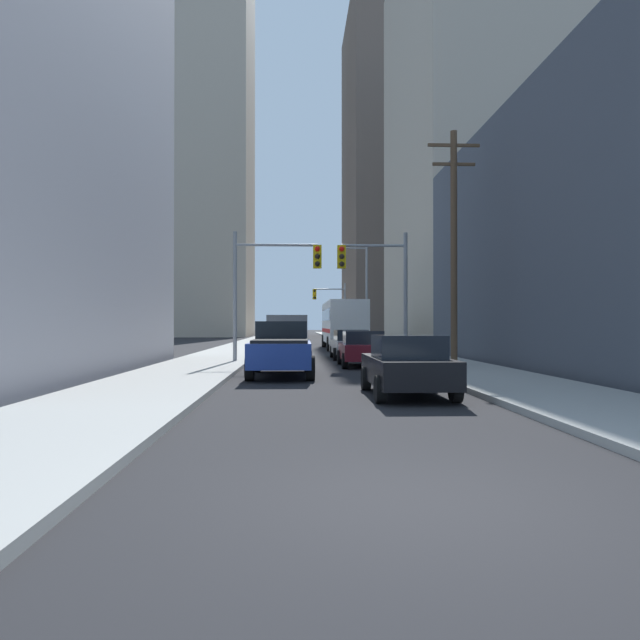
{
  "coord_description": "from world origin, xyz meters",
  "views": [
    {
      "loc": [
        -1.17,
        -5.76,
        1.78
      ],
      "look_at": [
        0.0,
        22.09,
        2.0
      ],
      "focal_mm": 33.39,
      "sensor_mm": 36.0,
      "label": 1
    }
  ],
  "objects_px": {
    "traffic_signal_near_right": "(376,276)",
    "sedan_silver": "(350,344)",
    "city_bus": "(343,323)",
    "sedan_black": "(407,365)",
    "cargo_van_grey": "(286,334)",
    "pickup_truck_blue": "(281,349)",
    "traffic_signal_near_left": "(273,275)",
    "sedan_maroon": "(363,348)",
    "traffic_signal_far_right": "(331,303)"
  },
  "relations": [
    {
      "from": "pickup_truck_blue",
      "to": "sedan_silver",
      "type": "height_order",
      "value": "pickup_truck_blue"
    },
    {
      "from": "sedan_black",
      "to": "traffic_signal_near_left",
      "type": "bearing_deg",
      "value": 107.1
    },
    {
      "from": "sedan_maroon",
      "to": "traffic_signal_far_right",
      "type": "xyz_separation_m",
      "value": [
        0.77,
        34.9,
        3.25
      ]
    },
    {
      "from": "cargo_van_grey",
      "to": "traffic_signal_near_left",
      "type": "xyz_separation_m",
      "value": [
        -0.53,
        -4.56,
        2.77
      ]
    },
    {
      "from": "pickup_truck_blue",
      "to": "traffic_signal_near_left",
      "type": "distance_m",
      "value": 7.02
    },
    {
      "from": "traffic_signal_near_right",
      "to": "sedan_maroon",
      "type": "bearing_deg",
      "value": -115.12
    },
    {
      "from": "pickup_truck_blue",
      "to": "sedan_maroon",
      "type": "bearing_deg",
      "value": 53.27
    },
    {
      "from": "pickup_truck_blue",
      "to": "traffic_signal_near_left",
      "type": "xyz_separation_m",
      "value": [
        -0.53,
        6.27,
        3.12
      ]
    },
    {
      "from": "pickup_truck_blue",
      "to": "cargo_van_grey",
      "type": "relative_size",
      "value": 1.03
    },
    {
      "from": "city_bus",
      "to": "sedan_black",
      "type": "distance_m",
      "value": 28.34
    },
    {
      "from": "sedan_black",
      "to": "traffic_signal_near_left",
      "type": "relative_size",
      "value": 0.7
    },
    {
      "from": "sedan_maroon",
      "to": "city_bus",
      "type": "bearing_deg",
      "value": 88.1
    },
    {
      "from": "sedan_maroon",
      "to": "traffic_signal_near_left",
      "type": "distance_m",
      "value": 5.38
    },
    {
      "from": "sedan_silver",
      "to": "traffic_signal_far_right",
      "type": "bearing_deg",
      "value": 88.5
    },
    {
      "from": "city_bus",
      "to": "pickup_truck_blue",
      "type": "distance_m",
      "value": 22.63
    },
    {
      "from": "traffic_signal_near_left",
      "to": "pickup_truck_blue",
      "type": "bearing_deg",
      "value": -85.15
    },
    {
      "from": "traffic_signal_far_right",
      "to": "city_bus",
      "type": "bearing_deg",
      "value": -90.59
    },
    {
      "from": "pickup_truck_blue",
      "to": "sedan_black",
      "type": "xyz_separation_m",
      "value": [
        3.26,
        -6.05,
        -0.16
      ]
    },
    {
      "from": "pickup_truck_blue",
      "to": "sedan_black",
      "type": "distance_m",
      "value": 6.87
    },
    {
      "from": "sedan_maroon",
      "to": "pickup_truck_blue",
      "type": "bearing_deg",
      "value": -126.73
    },
    {
      "from": "sedan_black",
      "to": "sedan_silver",
      "type": "relative_size",
      "value": 0.99
    },
    {
      "from": "traffic_signal_near_left",
      "to": "traffic_signal_far_right",
      "type": "distance_m",
      "value": 33.44
    },
    {
      "from": "traffic_signal_far_right",
      "to": "traffic_signal_near_right",
      "type": "bearing_deg",
      "value": -89.88
    },
    {
      "from": "sedan_maroon",
      "to": "traffic_signal_near_right",
      "type": "bearing_deg",
      "value": 64.88
    },
    {
      "from": "traffic_signal_near_right",
      "to": "sedan_black",
      "type": "bearing_deg",
      "value": -94.3
    },
    {
      "from": "traffic_signal_near_right",
      "to": "cargo_van_grey",
      "type": "bearing_deg",
      "value": 132.52
    },
    {
      "from": "city_bus",
      "to": "sedan_maroon",
      "type": "height_order",
      "value": "city_bus"
    },
    {
      "from": "traffic_signal_near_right",
      "to": "sedan_silver",
      "type": "bearing_deg",
      "value": 102.76
    },
    {
      "from": "pickup_truck_blue",
      "to": "traffic_signal_near_left",
      "type": "height_order",
      "value": "traffic_signal_near_left"
    },
    {
      "from": "city_bus",
      "to": "cargo_van_grey",
      "type": "xyz_separation_m",
      "value": [
        -3.94,
        -11.43,
        -0.64
      ]
    },
    {
      "from": "traffic_signal_near_right",
      "to": "traffic_signal_far_right",
      "type": "relative_size",
      "value": 1.0
    },
    {
      "from": "pickup_truck_blue",
      "to": "cargo_van_grey",
      "type": "distance_m",
      "value": 10.84
    },
    {
      "from": "sedan_maroon",
      "to": "sedan_silver",
      "type": "relative_size",
      "value": 0.99
    },
    {
      "from": "city_bus",
      "to": "traffic_signal_near_left",
      "type": "height_order",
      "value": "traffic_signal_near_left"
    },
    {
      "from": "pickup_truck_blue",
      "to": "traffic_signal_near_right",
      "type": "xyz_separation_m",
      "value": [
        4.18,
        6.27,
        3.08
      ]
    },
    {
      "from": "city_bus",
      "to": "traffic_signal_near_left",
      "type": "relative_size",
      "value": 1.92
    },
    {
      "from": "sedan_silver",
      "to": "traffic_signal_near_right",
      "type": "relative_size",
      "value": 0.71
    },
    {
      "from": "city_bus",
      "to": "traffic_signal_near_right",
      "type": "distance_m",
      "value": 16.13
    },
    {
      "from": "cargo_van_grey",
      "to": "sedan_silver",
      "type": "distance_m",
      "value": 3.49
    },
    {
      "from": "sedan_black",
      "to": "traffic_signal_far_right",
      "type": "height_order",
      "value": "traffic_signal_far_right"
    },
    {
      "from": "sedan_black",
      "to": "sedan_maroon",
      "type": "distance_m",
      "value": 10.53
    },
    {
      "from": "sedan_silver",
      "to": "traffic_signal_near_left",
      "type": "bearing_deg",
      "value": -136.24
    },
    {
      "from": "traffic_signal_far_right",
      "to": "sedan_maroon",
      "type": "bearing_deg",
      "value": -91.26
    },
    {
      "from": "pickup_truck_blue",
      "to": "traffic_signal_far_right",
      "type": "distance_m",
      "value": 39.72
    },
    {
      "from": "sedan_black",
      "to": "traffic_signal_far_right",
      "type": "bearing_deg",
      "value": 88.92
    },
    {
      "from": "sedan_maroon",
      "to": "sedan_silver",
      "type": "distance_m",
      "value": 5.5
    },
    {
      "from": "sedan_black",
      "to": "city_bus",
      "type": "bearing_deg",
      "value": 88.62
    },
    {
      "from": "city_bus",
      "to": "sedan_maroon",
      "type": "xyz_separation_m",
      "value": [
        -0.59,
        -17.78,
        -1.16
      ]
    },
    {
      "from": "cargo_van_grey",
      "to": "traffic_signal_near_right",
      "type": "bearing_deg",
      "value": -47.48
    },
    {
      "from": "sedan_maroon",
      "to": "traffic_signal_near_right",
      "type": "xyz_separation_m",
      "value": [
        0.84,
        1.79,
        3.24
      ]
    }
  ]
}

